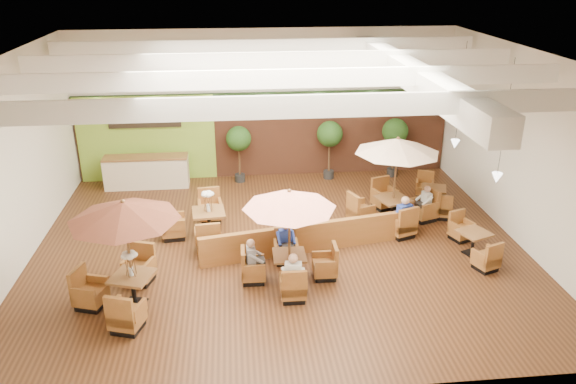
{
  "coord_description": "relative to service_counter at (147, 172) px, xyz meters",
  "views": [
    {
      "loc": [
        -1.23,
        -14.43,
        7.77
      ],
      "look_at": [
        0.3,
        0.5,
        1.5
      ],
      "focal_mm": 35.0,
      "sensor_mm": 36.0,
      "label": 1
    }
  ],
  "objects": [
    {
      "name": "table_1",
      "position": [
        4.5,
        -6.93,
        1.17
      ],
      "size": [
        2.49,
        2.49,
        2.56
      ],
      "rotation": [
        0.0,
        0.0,
        -0.01
      ],
      "color": "brown",
      "rests_on": "ground"
    },
    {
      "name": "table_0",
      "position": [
        0.58,
        -7.68,
        1.39
      ],
      "size": [
        2.72,
        2.87,
        2.78
      ],
      "rotation": [
        0.0,
        0.0,
        -0.32
      ],
      "color": "brown",
      "rests_on": "ground"
    },
    {
      "name": "topiary_0",
      "position": [
        3.38,
        0.2,
        1.01
      ],
      "size": [
        0.92,
        0.92,
        2.14
      ],
      "color": "black",
      "rests_on": "ground"
    },
    {
      "name": "room",
      "position": [
        4.65,
        -3.88,
        3.05
      ],
      "size": [
        14.04,
        14.0,
        5.52
      ],
      "color": "#381E0F",
      "rests_on": "ground"
    },
    {
      "name": "topiary_2",
      "position": [
        9.23,
        0.2,
        1.11
      ],
      "size": [
        0.98,
        0.98,
        2.27
      ],
      "color": "black",
      "rests_on": "ground"
    },
    {
      "name": "table_3",
      "position": [
        2.08,
        -4.23,
        -0.11
      ],
      "size": [
        1.94,
        2.86,
        1.61
      ],
      "rotation": [
        0.0,
        0.0,
        0.1
      ],
      "color": "brown",
      "rests_on": "ground"
    },
    {
      "name": "table_5",
      "position": [
        9.79,
        -2.79,
        -0.25
      ],
      "size": [
        1.01,
        2.5,
        0.88
      ],
      "rotation": [
        0.0,
        0.0,
        -0.34
      ],
      "color": "brown",
      "rests_on": "ground"
    },
    {
      "name": "topiary_1",
      "position": [
        6.75,
        0.2,
        1.08
      ],
      "size": [
        0.96,
        0.96,
        2.23
      ],
      "color": "black",
      "rests_on": "ground"
    },
    {
      "name": "diner_4",
      "position": [
        9.15,
        -3.79,
        0.14
      ],
      "size": [
        0.33,
        0.38,
        0.71
      ],
      "rotation": [
        0.0,
        0.0,
        1.8
      ],
      "color": "silver",
      "rests_on": "ground"
    },
    {
      "name": "booth_divider",
      "position": [
        5.21,
        -5.48,
        -0.15
      ],
      "size": [
        6.21,
        1.39,
        0.87
      ],
      "primitive_type": "cube",
      "rotation": [
        0.0,
        0.0,
        0.19
      ],
      "color": "brown",
      "rests_on": "ground"
    },
    {
      "name": "table_2",
      "position": [
        8.11,
        -3.79,
        1.32
      ],
      "size": [
        2.93,
        2.93,
        2.82
      ],
      "rotation": [
        0.0,
        0.0,
        0.34
      ],
      "color": "brown",
      "rests_on": "ground"
    },
    {
      "name": "service_counter",
      "position": [
        0.0,
        0.0,
        0.0
      ],
      "size": [
        3.0,
        0.75,
        1.18
      ],
      "color": "beige",
      "rests_on": "ground"
    },
    {
      "name": "diner_0",
      "position": [
        4.5,
        -7.86,
        0.19
      ],
      "size": [
        0.44,
        0.37,
        0.84
      ],
      "rotation": [
        0.0,
        0.0,
        -0.16
      ],
      "color": "silver",
      "rests_on": "ground"
    },
    {
      "name": "diner_1",
      "position": [
        4.5,
        -5.99,
        0.14
      ],
      "size": [
        0.37,
        0.31,
        0.72
      ],
      "rotation": [
        0.0,
        0.0,
        3.26
      ],
      "color": "#263FA6",
      "rests_on": "ground"
    },
    {
      "name": "table_4",
      "position": [
        9.8,
        -6.09,
        -0.25
      ],
      "size": [
        1.01,
        2.48,
        0.87
      ],
      "rotation": [
        0.0,
        0.0,
        0.36
      ],
      "color": "brown",
      "rests_on": "ground"
    },
    {
      "name": "diner_2",
      "position": [
        3.56,
        -6.93,
        0.16
      ],
      "size": [
        0.32,
        0.38,
        0.76
      ],
      "rotation": [
        0.0,
        0.0,
        4.78
      ],
      "color": "gray",
      "rests_on": "ground"
    },
    {
      "name": "diner_3",
      "position": [
        8.11,
        -4.82,
        0.2
      ],
      "size": [
        0.48,
        0.46,
        0.86
      ],
      "rotation": [
        0.0,
        0.0,
        0.44
      ],
      "color": "#263FA6",
      "rests_on": "ground"
    }
  ]
}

